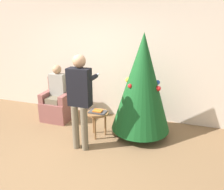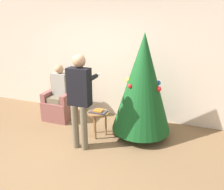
{
  "view_description": "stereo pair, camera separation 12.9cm",
  "coord_description": "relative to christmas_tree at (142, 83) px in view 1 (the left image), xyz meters",
  "views": [
    {
      "loc": [
        1.72,
        -2.52,
        2.21
      ],
      "look_at": [
        0.56,
        0.99,
        0.94
      ],
      "focal_mm": 35.0,
      "sensor_mm": 36.0,
      "label": 1
    },
    {
      "loc": [
        1.84,
        -2.48,
        2.21
      ],
      "look_at": [
        0.56,
        0.99,
        0.94
      ],
      "focal_mm": 35.0,
      "sensor_mm": 36.0,
      "label": 2
    }
  ],
  "objects": [
    {
      "name": "ground_plane",
      "position": [
        -1.02,
        -1.41,
        -1.08
      ],
      "size": [
        14.0,
        14.0,
        0.0
      ],
      "primitive_type": "plane",
      "color": "brown"
    },
    {
      "name": "wall_back",
      "position": [
        -1.02,
        0.82,
        0.27
      ],
      "size": [
        8.0,
        0.06,
        2.7
      ],
      "color": "beige",
      "rests_on": "ground_plane"
    },
    {
      "name": "christmas_tree",
      "position": [
        0.0,
        0.0,
        0.0
      ],
      "size": [
        1.14,
        1.14,
        2.02
      ],
      "color": "brown",
      "rests_on": "ground_plane"
    },
    {
      "name": "armchair",
      "position": [
        -1.97,
        0.18,
        -0.73
      ],
      "size": [
        0.62,
        0.61,
        0.96
      ],
      "color": "brown",
      "rests_on": "ground_plane"
    },
    {
      "name": "person_seated",
      "position": [
        -1.97,
        0.15,
        -0.39
      ],
      "size": [
        0.36,
        0.46,
        1.27
      ],
      "color": "#6B604C",
      "rests_on": "ground_plane"
    },
    {
      "name": "person_standing",
      "position": [
        -0.91,
        -0.78,
        -0.08
      ],
      "size": [
        0.41,
        0.57,
        1.69
      ],
      "color": "#6B604C",
      "rests_on": "ground_plane"
    },
    {
      "name": "side_stool",
      "position": [
        -0.79,
        -0.31,
        -0.65
      ],
      "size": [
        0.42,
        0.42,
        0.51
      ],
      "color": "olive",
      "rests_on": "ground_plane"
    },
    {
      "name": "laptop",
      "position": [
        -0.79,
        -0.31,
        -0.56
      ],
      "size": [
        0.34,
        0.21,
        0.02
      ],
      "color": "#38383D",
      "rests_on": "side_stool"
    },
    {
      "name": "book",
      "position": [
        -0.79,
        -0.31,
        -0.54
      ],
      "size": [
        0.17,
        0.13,
        0.02
      ],
      "color": "orange",
      "rests_on": "laptop"
    }
  ]
}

